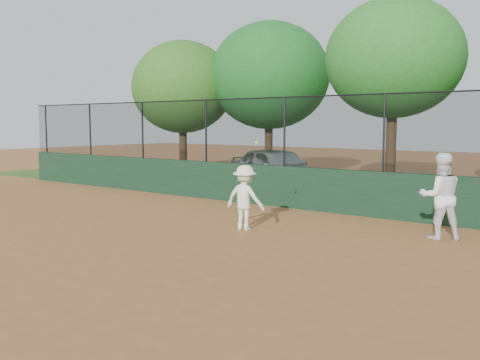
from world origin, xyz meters
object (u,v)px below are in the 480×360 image
Objects in this scene: player_second at (440,196)px; tree_2 at (393,58)px; player_main at (245,198)px; parked_car at (277,169)px; tree_1 at (269,76)px; tree_0 at (182,87)px.

player_second is 0.27× the size of tree_2.
parked_car is at bearing 117.86° from player_main.
parked_car is 0.69× the size of tree_1.
parked_car is at bearing -51.40° from tree_1.
tree_0 is (-6.24, 1.70, 3.25)m from parked_car.
tree_2 is at bearing 2.28° from tree_0.
tree_1 is (-9.72, 7.78, 3.54)m from player_second.
player_second is at bearing -25.25° from tree_0.
tree_1 is 1.00× the size of tree_2.
player_main reaches higher than player_second.
player_main is 0.30× the size of tree_2.
player_main is at bearing -90.37° from tree_2.
tree_2 is (3.42, 2.09, 3.87)m from parked_car.
tree_2 reaches higher than tree_0.
player_main is at bearing -40.01° from tree_0.
tree_0 is at bearing -177.72° from tree_2.
tree_2 is (9.66, 0.38, 0.62)m from tree_0.
tree_0 is at bearing -159.07° from tree_1.
tree_0 is 0.91× the size of tree_1.
parked_car is 7.24m from tree_0.
tree_2 is (5.92, -1.05, 0.21)m from tree_1.
player_second reaches higher than parked_car.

